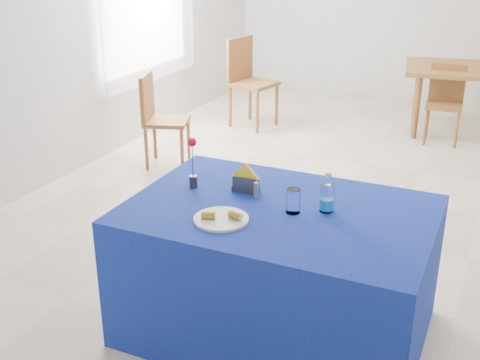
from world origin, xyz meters
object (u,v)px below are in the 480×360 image
water_bottle (327,198)px  chair_win_b (247,76)px  chair_win_a (158,113)px  plate (221,219)px  blue_table (278,271)px  oak_table (477,74)px  chair_bg_left (445,98)px

water_bottle → chair_win_b: 4.08m
water_bottle → chair_win_a: 2.99m
plate → blue_table: bearing=50.4°
oak_table → chair_win_a: chair_win_a is taller
plate → water_bottle: 0.56m
water_bottle → chair_win_a: size_ratio=0.24×
blue_table → chair_bg_left: bearing=84.2°
plate → chair_win_b: bearing=112.0°
plate → oak_table: plate is taller
plate → chair_win_a: chair_win_a is taller
water_bottle → oak_table: (0.43, 4.27, -0.15)m
plate → oak_table: size_ratio=0.17×
chair_bg_left → chair_win_a: bearing=-145.3°
blue_table → chair_win_a: chair_win_a is taller
blue_table → oak_table: (0.66, 4.34, 0.30)m
plate → chair_win_a: (-1.79, 2.28, -0.25)m
blue_table → water_bottle: bearing=16.9°
blue_table → water_bottle: 0.51m
chair_bg_left → chair_win_b: (-2.18, -0.34, 0.11)m
oak_table → chair_win_a: (-2.67, -2.32, -0.16)m
blue_table → chair_win_a: bearing=134.8°
blue_table → water_bottle: size_ratio=7.44×
oak_table → plate: bearing=-100.8°
water_bottle → chair_win_a: bearing=139.0°
blue_table → chair_bg_left: size_ratio=1.93×
blue_table → chair_bg_left: 3.98m
oak_table → water_bottle: bearing=-95.7°
water_bottle → chair_win_b: size_ratio=0.21×
chair_win_a → plate: bearing=-160.6°
chair_bg_left → chair_win_b: size_ratio=0.81×
oak_table → blue_table: bearing=-98.7°
blue_table → chair_win_b: 4.03m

